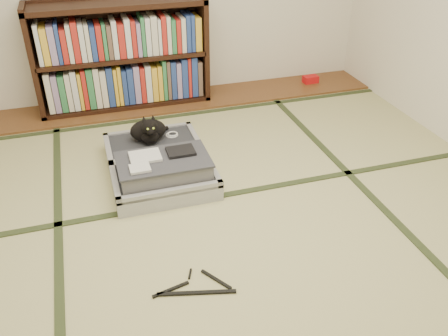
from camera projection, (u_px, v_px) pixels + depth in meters
name	position (u px, v px, depth m)	size (l,w,h in m)	color
floor	(233.00, 234.00, 2.83)	(4.50, 4.50, 0.00)	tan
wood_strip	(167.00, 102.00, 4.45)	(4.00, 0.50, 0.02)	brown
red_item	(310.00, 79.00, 4.82)	(0.15, 0.09, 0.07)	red
tatami_borders	(211.00, 189.00, 3.23)	(4.00, 4.50, 0.01)	#2D381E
bookcase	(122.00, 58.00, 4.18)	(1.51, 0.35, 0.97)	black
suitcase	(160.00, 165.00, 3.33)	(0.69, 0.92, 0.27)	#A2A2A6
cat	(149.00, 130.00, 3.49)	(0.31, 0.31, 0.25)	black
cable_coil	(172.00, 135.00, 3.61)	(0.10, 0.10, 0.02)	white
hanger	(195.00, 288.00, 2.45)	(0.42, 0.24, 0.01)	black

